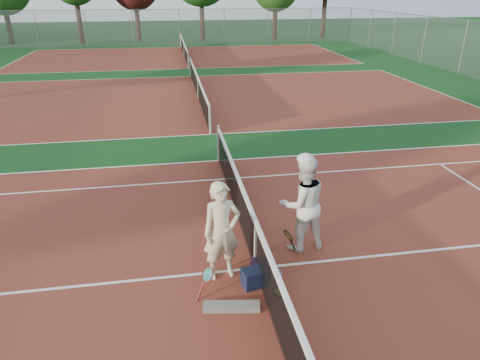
% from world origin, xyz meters
% --- Properties ---
extents(ground, '(130.00, 130.00, 0.00)m').
position_xyz_m(ground, '(0.00, 0.00, 0.00)').
color(ground, '#0F3814').
rests_on(ground, ground).
extents(court_main, '(23.77, 10.97, 0.01)m').
position_xyz_m(court_main, '(0.00, 0.00, 0.00)').
color(court_main, maroon).
rests_on(court_main, ground).
extents(court_far_a, '(23.77, 10.97, 0.01)m').
position_xyz_m(court_far_a, '(0.00, 13.50, 0.00)').
color(court_far_a, maroon).
rests_on(court_far_a, ground).
extents(court_far_b, '(23.77, 10.97, 0.01)m').
position_xyz_m(court_far_b, '(0.00, 27.00, 0.00)').
color(court_far_b, maroon).
rests_on(court_far_b, ground).
extents(net_main, '(0.10, 10.98, 1.02)m').
position_xyz_m(net_main, '(0.00, 0.00, 0.51)').
color(net_main, black).
rests_on(net_main, ground).
extents(net_far_a, '(0.10, 10.98, 1.02)m').
position_xyz_m(net_far_a, '(0.00, 13.50, 0.51)').
color(net_far_a, black).
rests_on(net_far_a, ground).
extents(net_far_b, '(0.10, 10.98, 1.02)m').
position_xyz_m(net_far_b, '(0.00, 27.00, 0.51)').
color(net_far_b, black).
rests_on(net_far_b, ground).
extents(fence_back, '(32.00, 0.06, 3.00)m').
position_xyz_m(fence_back, '(0.00, 34.00, 1.50)').
color(fence_back, slate).
rests_on(fence_back, ground).
extents(player_a, '(0.73, 0.54, 1.83)m').
position_xyz_m(player_a, '(-0.62, -0.08, 0.92)').
color(player_a, beige).
rests_on(player_a, ground).
extents(player_b, '(1.03, 0.85, 1.94)m').
position_xyz_m(player_b, '(1.03, 0.57, 0.97)').
color(player_b, white).
rests_on(player_b, ground).
extents(racket_red, '(0.45, 0.43, 0.52)m').
position_xyz_m(racket_red, '(-0.93, -0.57, 0.26)').
color(racket_red, maroon).
rests_on(racket_red, ground).
extents(racket_black_held, '(0.37, 0.36, 0.55)m').
position_xyz_m(racket_black_held, '(0.71, 0.35, 0.28)').
color(racket_black_held, black).
rests_on(racket_black_held, ground).
extents(racket_spare, '(0.32, 0.62, 0.03)m').
position_xyz_m(racket_spare, '(0.29, -0.75, 0.01)').
color(racket_spare, black).
rests_on(racket_spare, ground).
extents(sports_bag_navy, '(0.47, 0.37, 0.33)m').
position_xyz_m(sports_bag_navy, '(-0.11, -0.48, 0.16)').
color(sports_bag_navy, black).
rests_on(sports_bag_navy, ground).
extents(sports_bag_purple, '(0.41, 0.34, 0.29)m').
position_xyz_m(sports_bag_purple, '(0.06, -0.20, 0.14)').
color(sports_bag_purple, black).
rests_on(sports_bag_purple, ground).
extents(net_cover_canvas, '(0.95, 0.35, 0.10)m').
position_xyz_m(net_cover_canvas, '(-0.60, -1.02, 0.05)').
color(net_cover_canvas, '#68635E').
rests_on(net_cover_canvas, ground).
extents(water_bottle, '(0.09, 0.09, 0.30)m').
position_xyz_m(water_bottle, '(0.30, -0.58, 0.15)').
color(water_bottle, '#C9E1FF').
rests_on(water_bottle, ground).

